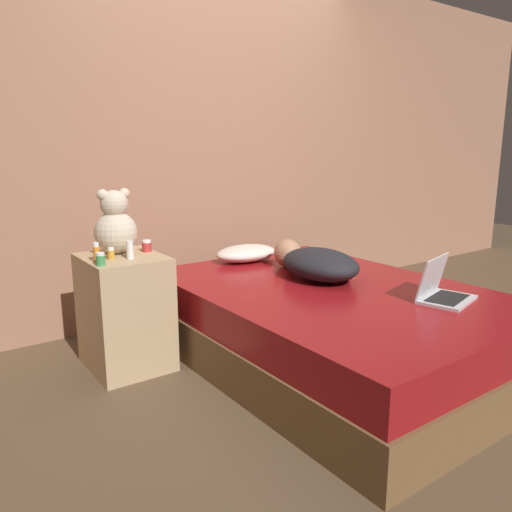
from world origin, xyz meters
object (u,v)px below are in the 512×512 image
at_px(person_lying, 316,263).
at_px(pillow, 246,253).
at_px(bottle_green, 101,259).
at_px(laptop, 442,290).
at_px(bottle_amber, 111,254).
at_px(bottle_white, 130,250).
at_px(teddy_bear, 115,226).
at_px(bottle_red, 147,246).
at_px(bottle_orange, 96,252).

bearing_deg(person_lying, pillow, 104.86).
bearing_deg(bottle_green, laptop, -34.43).
height_order(laptop, bottle_amber, bottle_amber).
height_order(bottle_white, bottle_green, bottle_white).
height_order(bottle_amber, bottle_white, bottle_white).
xyz_separation_m(teddy_bear, bottle_green, (-0.17, -0.24, -0.12)).
height_order(person_lying, bottle_red, bottle_red).
bearing_deg(bottle_white, pillow, 17.30).
relative_size(pillow, person_lying, 0.61).
distance_m(pillow, bottle_orange, 1.17).
bearing_deg(laptop, bottle_orange, 128.16).
bearing_deg(bottle_amber, laptop, -39.26).
relative_size(pillow, laptop, 1.27).
relative_size(laptop, bottle_green, 5.35).
bearing_deg(laptop, bottle_red, 118.56).
xyz_separation_m(person_lying, bottle_red, (-0.90, 0.44, 0.14)).
xyz_separation_m(bottle_amber, bottle_red, (0.24, 0.08, 0.00)).
xyz_separation_m(person_lying, laptop, (0.21, -0.73, -0.04)).
height_order(pillow, bottle_amber, bottle_amber).
relative_size(teddy_bear, bottle_white, 3.73).
bearing_deg(bottle_amber, person_lying, -17.94).
relative_size(pillow, teddy_bear, 1.25).
xyz_separation_m(laptop, bottle_green, (-1.44, 0.99, 0.17)).
bearing_deg(bottle_red, bottle_orange, -163.42).
bearing_deg(bottle_white, bottle_orange, 168.61).
relative_size(pillow, bottle_red, 6.90).
height_order(bottle_white, bottle_red, bottle_white).
bearing_deg(bottle_orange, pillow, 13.19).
height_order(teddy_bear, bottle_orange, teddy_bear).
xyz_separation_m(laptop, bottle_orange, (-1.43, 1.08, 0.19)).
xyz_separation_m(pillow, bottle_red, (-0.80, -0.17, 0.17)).
distance_m(bottle_white, bottle_green, 0.19).
bearing_deg(bottle_red, person_lying, -26.26).
bearing_deg(bottle_green, bottle_red, 29.64).
distance_m(teddy_bear, bottle_red, 0.21).
height_order(pillow, laptop, laptop).
bearing_deg(bottle_green, bottle_amber, 50.02).
xyz_separation_m(bottle_white, bottle_red, (0.15, 0.13, -0.02)).
height_order(laptop, bottle_green, bottle_green).
xyz_separation_m(person_lying, bottle_green, (-1.23, 0.25, 0.14)).
bearing_deg(bottle_amber, teddy_bear, 58.10).
relative_size(teddy_bear, bottle_red, 5.50).
xyz_separation_m(laptop, bottle_amber, (-1.34, 1.10, 0.17)).
height_order(teddy_bear, bottle_green, teddy_bear).
height_order(pillow, teddy_bear, teddy_bear).
distance_m(bottle_red, bottle_green, 0.38).
relative_size(bottle_amber, bottle_green, 0.94).
bearing_deg(bottle_orange, bottle_red, 16.58).
distance_m(bottle_orange, bottle_amber, 0.09).
relative_size(bottle_amber, bottle_red, 0.95).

